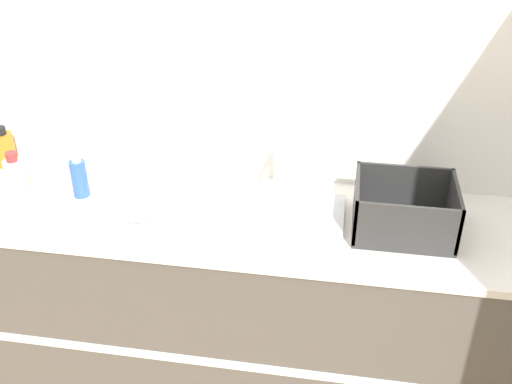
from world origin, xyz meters
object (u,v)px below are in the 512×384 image
at_px(paper_towel_roll, 136,187).
at_px(bottle_amber, 4,148).
at_px(dish_rack, 404,213).
at_px(bottle_blue, 79,177).
at_px(bottle_white_spray, 16,179).
at_px(sink, 278,213).

xyz_separation_m(paper_towel_roll, bottle_amber, (-0.70, 0.30, -0.05)).
xyz_separation_m(dish_rack, bottle_blue, (-1.24, 0.04, 0.01)).
bearing_deg(bottle_white_spray, sink, 1.71).
bearing_deg(dish_rack, paper_towel_roll, -176.21).
bearing_deg(bottle_blue, paper_towel_roll, -21.04).
relative_size(dish_rack, bottle_amber, 2.01).
bearing_deg(bottle_white_spray, dish_rack, 0.85).
bearing_deg(paper_towel_roll, bottle_blue, 158.96).
xyz_separation_m(sink, paper_towel_roll, (-0.51, -0.07, 0.11)).
distance_m(bottle_blue, bottle_white_spray, 0.24).
bearing_deg(dish_rack, bottle_amber, 171.90).
xyz_separation_m(sink, bottle_white_spray, (-1.02, -0.03, 0.07)).
bearing_deg(bottle_blue, bottle_amber, 155.39).
xyz_separation_m(paper_towel_roll, bottle_blue, (-0.27, 0.11, -0.04)).
distance_m(dish_rack, bottle_white_spray, 1.47).
xyz_separation_m(bottle_white_spray, bottle_amber, (-0.20, 0.26, -0.01)).
relative_size(sink, bottle_blue, 2.65).
distance_m(sink, bottle_white_spray, 1.02).
relative_size(sink, bottle_white_spray, 2.41).
bearing_deg(paper_towel_roll, dish_rack, 3.79).
xyz_separation_m(dish_rack, bottle_white_spray, (-1.47, -0.02, 0.02)).
height_order(sink, bottle_amber, sink).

